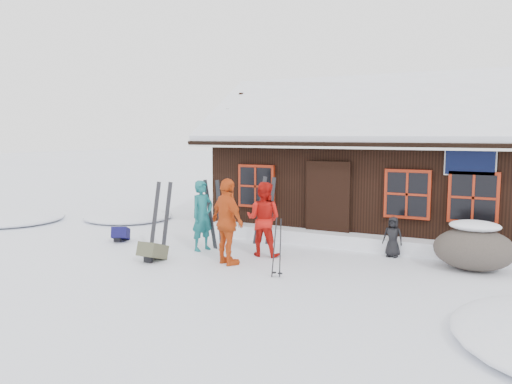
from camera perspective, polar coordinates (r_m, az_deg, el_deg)
ground at (r=10.84m, az=-0.57°, el=-7.93°), size 120.00×120.00×0.00m
mountain_hut at (r=14.72m, az=13.66°, el=1.97°), size 8.90×6.09×4.42m
snow_drift at (r=12.30m, az=10.56°, el=-5.44°), size 7.60×0.60×0.35m
snow_mounds at (r=11.94m, az=10.73°, el=-6.68°), size 20.60×13.20×0.48m
skier_teal at (r=11.76m, az=-6.15°, el=-2.70°), size 0.55×0.69×1.65m
skier_orange_left at (r=11.18m, az=0.86°, el=-3.10°), size 0.87×0.71×1.67m
skier_orange_right at (r=10.42m, az=-3.28°, el=-3.42°), size 1.15×0.89×1.82m
skier_crouched at (r=11.54m, az=15.37°, el=-4.96°), size 0.46×0.32×0.91m
boulder at (r=10.96m, az=23.64°, el=-5.85°), size 1.56×1.17×0.91m
ski_pair_left at (r=11.95m, az=-10.83°, el=-2.81°), size 0.51×0.33×1.67m
ski_pair_mid at (r=11.83m, az=-4.71°, el=-2.72°), size 0.59×0.18×1.71m
ski_pair_right at (r=12.32m, az=1.06°, el=-2.24°), size 0.63×0.16×1.74m
ski_poles at (r=9.56m, az=2.44°, el=-6.49°), size 0.21×0.11×1.19m
backpack_blue at (r=13.24m, az=-15.19°, el=-4.87°), size 0.58×0.63×0.28m
backpack_olive at (r=11.05m, az=-11.72°, el=-6.97°), size 0.44×0.58×0.31m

